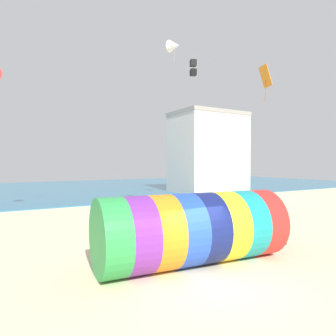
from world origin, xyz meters
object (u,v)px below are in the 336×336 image
(kite_handler, at_px, (284,227))
(beach_flag, at_px, (269,200))
(giant_inflatable_tube, at_px, (193,229))
(kite_orange_diamond, at_px, (265,77))
(kite_white_delta, at_px, (174,46))
(kite_black_box, at_px, (193,68))

(kite_handler, xyz_separation_m, beach_flag, (-0.69, 0.38, 1.40))
(giant_inflatable_tube, xyz_separation_m, kite_handler, (5.81, 0.13, -0.60))
(kite_orange_diamond, relative_size, beach_flag, 0.96)
(kite_handler, relative_size, kite_white_delta, 0.98)
(giant_inflatable_tube, height_order, kite_black_box, kite_black_box)
(kite_white_delta, xyz_separation_m, beach_flag, (0.46, -8.64, -10.68))
(kite_orange_diamond, distance_m, beach_flag, 9.22)
(kite_white_delta, height_order, kite_black_box, kite_black_box)
(kite_black_box, bearing_deg, kite_orange_diamond, -97.46)
(kite_handler, bearing_deg, kite_black_box, 73.33)
(kite_handler, relative_size, beach_flag, 0.66)
(kite_handler, bearing_deg, giant_inflatable_tube, -178.75)
(kite_white_delta, bearing_deg, giant_inflatable_tube, -116.99)
(kite_white_delta, xyz_separation_m, kite_black_box, (5.44, 5.30, 0.68))
(kite_white_delta, xyz_separation_m, kite_orange_diamond, (4.08, -5.09, -2.97))
(kite_black_box, relative_size, beach_flag, 0.65)
(giant_inflatable_tube, height_order, kite_orange_diamond, kite_orange_diamond)
(kite_handler, xyz_separation_m, kite_white_delta, (-1.15, 9.01, 12.08))
(kite_orange_diamond, bearing_deg, kite_white_delta, 128.69)
(kite_handler, distance_m, kite_black_box, 19.65)
(kite_white_delta, distance_m, kite_orange_diamond, 7.17)
(giant_inflatable_tube, xyz_separation_m, kite_black_box, (10.09, 14.44, 12.16))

